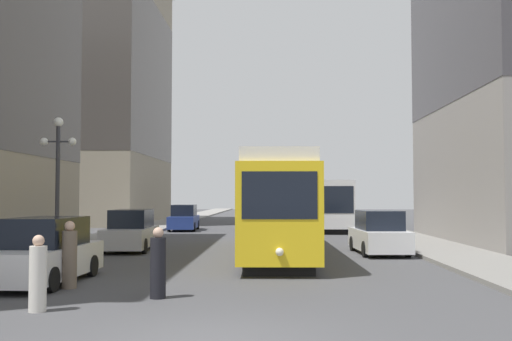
{
  "coord_description": "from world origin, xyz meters",
  "views": [
    {
      "loc": [
        0.96,
        -9.77,
        2.4
      ],
      "look_at": [
        0.31,
        12.49,
        3.4
      ],
      "focal_mm": 40.9,
      "sensor_mm": 36.0,
      "label": 1
    }
  ],
  "objects_px": {
    "parked_car_left_mid": "(45,253)",
    "pedestrian_on_sidewalk": "(38,276)",
    "streetcar": "(275,204)",
    "parked_car_left_near": "(184,218)",
    "lamp_post_left_near": "(58,164)",
    "pedestrian_crossing_far": "(158,265)",
    "parked_car_left_far": "(131,231)",
    "transit_bus": "(329,203)",
    "parked_car_right_far": "(379,234)",
    "pedestrian_crossing_near": "(69,257)"
  },
  "relations": [
    {
      "from": "pedestrian_crossing_near",
      "to": "parked_car_left_mid",
      "type": "bearing_deg",
      "value": -71.28
    },
    {
      "from": "lamp_post_left_near",
      "to": "pedestrian_crossing_near",
      "type": "bearing_deg",
      "value": -67.03
    },
    {
      "from": "parked_car_left_mid",
      "to": "pedestrian_on_sidewalk",
      "type": "bearing_deg",
      "value": -68.16
    },
    {
      "from": "streetcar",
      "to": "pedestrian_crossing_far",
      "type": "relative_size",
      "value": 9.02
    },
    {
      "from": "streetcar",
      "to": "lamp_post_left_near",
      "type": "distance_m",
      "value": 8.8
    },
    {
      "from": "transit_bus",
      "to": "lamp_post_left_near",
      "type": "bearing_deg",
      "value": -119.86
    },
    {
      "from": "parked_car_right_far",
      "to": "parked_car_left_far",
      "type": "distance_m",
      "value": 10.87
    },
    {
      "from": "pedestrian_on_sidewalk",
      "to": "streetcar",
      "type": "bearing_deg",
      "value": 77.1
    },
    {
      "from": "parked_car_left_mid",
      "to": "pedestrian_crossing_far",
      "type": "height_order",
      "value": "parked_car_left_mid"
    },
    {
      "from": "parked_car_right_far",
      "to": "pedestrian_on_sidewalk",
      "type": "height_order",
      "value": "parked_car_right_far"
    },
    {
      "from": "streetcar",
      "to": "transit_bus",
      "type": "distance_m",
      "value": 18.26
    },
    {
      "from": "parked_car_left_near",
      "to": "parked_car_left_far",
      "type": "bearing_deg",
      "value": -92.53
    },
    {
      "from": "streetcar",
      "to": "parked_car_left_near",
      "type": "height_order",
      "value": "streetcar"
    },
    {
      "from": "parked_car_left_mid",
      "to": "pedestrian_on_sidewalk",
      "type": "xyz_separation_m",
      "value": [
        1.43,
        -3.96,
        -0.1
      ]
    },
    {
      "from": "parked_car_left_near",
      "to": "pedestrian_crossing_near",
      "type": "xyz_separation_m",
      "value": [
        1.01,
        -26.26,
        -0.02
      ]
    },
    {
      "from": "parked_car_left_near",
      "to": "lamp_post_left_near",
      "type": "height_order",
      "value": "lamp_post_left_near"
    },
    {
      "from": "transit_bus",
      "to": "parked_car_left_near",
      "type": "height_order",
      "value": "transit_bus"
    },
    {
      "from": "parked_car_left_far",
      "to": "lamp_post_left_near",
      "type": "height_order",
      "value": "lamp_post_left_near"
    },
    {
      "from": "parked_car_left_near",
      "to": "pedestrian_crossing_near",
      "type": "bearing_deg",
      "value": -90.33
    },
    {
      "from": "pedestrian_crossing_far",
      "to": "parked_car_left_near",
      "type": "bearing_deg",
      "value": -44.78
    },
    {
      "from": "pedestrian_crossing_far",
      "to": "pedestrian_on_sidewalk",
      "type": "distance_m",
      "value": 2.76
    },
    {
      "from": "parked_car_left_mid",
      "to": "parked_car_right_far",
      "type": "relative_size",
      "value": 1.05
    },
    {
      "from": "parked_car_left_near",
      "to": "pedestrian_crossing_far",
      "type": "relative_size",
      "value": 3.02
    },
    {
      "from": "streetcar",
      "to": "lamp_post_left_near",
      "type": "xyz_separation_m",
      "value": [
        -8.33,
        -2.39,
        1.54
      ]
    },
    {
      "from": "parked_car_right_far",
      "to": "lamp_post_left_near",
      "type": "bearing_deg",
      "value": 9.11
    },
    {
      "from": "streetcar",
      "to": "parked_car_right_far",
      "type": "bearing_deg",
      "value": 1.47
    },
    {
      "from": "pedestrian_on_sidewalk",
      "to": "lamp_post_left_near",
      "type": "distance_m",
      "value": 10.87
    },
    {
      "from": "streetcar",
      "to": "parked_car_left_far",
      "type": "height_order",
      "value": "streetcar"
    },
    {
      "from": "streetcar",
      "to": "pedestrian_crossing_far",
      "type": "xyz_separation_m",
      "value": [
        -2.8,
        -10.67,
        -1.32
      ]
    },
    {
      "from": "streetcar",
      "to": "parked_car_left_near",
      "type": "bearing_deg",
      "value": 109.82
    },
    {
      "from": "transit_bus",
      "to": "parked_car_right_far",
      "type": "xyz_separation_m",
      "value": [
        0.41,
        -17.65,
        -1.1
      ]
    },
    {
      "from": "parked_car_left_near",
      "to": "pedestrian_on_sidewalk",
      "type": "distance_m",
      "value": 29.37
    },
    {
      "from": "pedestrian_on_sidewalk",
      "to": "pedestrian_crossing_far",
      "type": "bearing_deg",
      "value": 46.23
    },
    {
      "from": "pedestrian_crossing_far",
      "to": "lamp_post_left_near",
      "type": "bearing_deg",
      "value": -18.5
    },
    {
      "from": "pedestrian_crossing_far",
      "to": "pedestrian_on_sidewalk",
      "type": "xyz_separation_m",
      "value": [
        -2.2,
        -1.66,
        -0.04
      ]
    },
    {
      "from": "transit_bus",
      "to": "parked_car_left_near",
      "type": "bearing_deg",
      "value": -174.09
    },
    {
      "from": "parked_car_left_mid",
      "to": "streetcar",
      "type": "bearing_deg",
      "value": 54.48
    },
    {
      "from": "streetcar",
      "to": "parked_car_right_far",
      "type": "xyz_separation_m",
      "value": [
        4.36,
        0.18,
        -1.26
      ]
    },
    {
      "from": "transit_bus",
      "to": "pedestrian_on_sidewalk",
      "type": "xyz_separation_m",
      "value": [
        -8.95,
        -30.15,
        -1.2
      ]
    },
    {
      "from": "pedestrian_crossing_near",
      "to": "pedestrian_on_sidewalk",
      "type": "relative_size",
      "value": 1.1
    },
    {
      "from": "streetcar",
      "to": "pedestrian_on_sidewalk",
      "type": "relative_size",
      "value": 9.45
    },
    {
      "from": "parked_car_left_far",
      "to": "streetcar",
      "type": "bearing_deg",
      "value": -16.11
    },
    {
      "from": "pedestrian_crossing_far",
      "to": "lamp_post_left_near",
      "type": "distance_m",
      "value": 10.35
    },
    {
      "from": "pedestrian_on_sidewalk",
      "to": "transit_bus",
      "type": "bearing_deg",
      "value": 82.65
    },
    {
      "from": "streetcar",
      "to": "pedestrian_crossing_near",
      "type": "bearing_deg",
      "value": -121.25
    },
    {
      "from": "parked_car_left_mid",
      "to": "lamp_post_left_near",
      "type": "relative_size",
      "value": 0.9
    },
    {
      "from": "pedestrian_on_sidewalk",
      "to": "pedestrian_crossing_near",
      "type": "bearing_deg",
      "value": 107.0
    },
    {
      "from": "parked_car_left_far",
      "to": "parked_car_right_far",
      "type": "bearing_deg",
      "value": -9.85
    },
    {
      "from": "parked_car_left_mid",
      "to": "pedestrian_crossing_near",
      "type": "relative_size",
      "value": 2.72
    },
    {
      "from": "lamp_post_left_near",
      "to": "parked_car_left_mid",
      "type": "bearing_deg",
      "value": -72.34
    }
  ]
}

